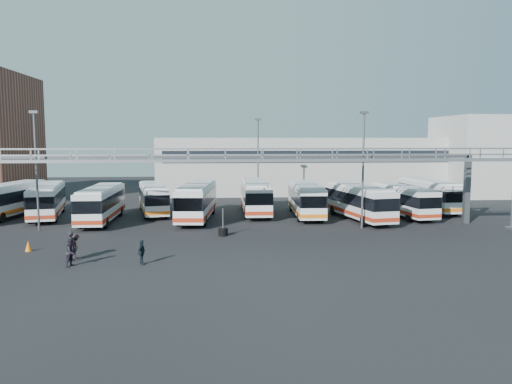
{
  "coord_description": "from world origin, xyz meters",
  "views": [
    {
      "loc": [
        -0.55,
        -35.55,
        7.83
      ],
      "look_at": [
        2.57,
        6.0,
        3.4
      ],
      "focal_mm": 35.0,
      "sensor_mm": 36.0,
      "label": 1
    }
  ],
  "objects": [
    {
      "name": "bus_8",
      "position": [
        18.06,
        13.43,
        1.73
      ],
      "size": [
        3.79,
        10.56,
        3.14
      ],
      "rotation": [
        0.0,
        0.0,
        0.14
      ],
      "color": "silver",
      "rests_on": "ground"
    },
    {
      "name": "bus_3",
      "position": [
        -7.43,
        17.1,
        1.73
      ],
      "size": [
        4.42,
        10.59,
        3.13
      ],
      "rotation": [
        0.0,
        0.0,
        0.2
      ],
      "color": "silver",
      "rests_on": "ground"
    },
    {
      "name": "pedestrian_d",
      "position": [
        -5.41,
        -4.51,
        0.79
      ],
      "size": [
        0.62,
        0.99,
        1.57
      ],
      "primitive_type": "imported",
      "rotation": [
        0.0,
        0.0,
        1.29
      ],
      "color": "black",
      "rests_on": "ground"
    },
    {
      "name": "tire_stack",
      "position": [
        -0.24,
        4.5,
        0.38
      ],
      "size": [
        0.78,
        0.78,
        2.24
      ],
      "color": "black",
      "rests_on": "ground"
    },
    {
      "name": "bus_0",
      "position": [
        -21.46,
        15.91,
        1.88
      ],
      "size": [
        4.24,
        11.46,
        3.4
      ],
      "rotation": [
        0.0,
        0.0,
        -0.15
      ],
      "color": "silver",
      "rests_on": "ground"
    },
    {
      "name": "bus_7",
      "position": [
        12.97,
        11.53,
        1.87
      ],
      "size": [
        4.38,
        11.4,
        3.38
      ],
      "rotation": [
        0.0,
        0.0,
        0.17
      ],
      "color": "silver",
      "rests_on": "ground"
    },
    {
      "name": "bus_9",
      "position": [
        22.52,
        17.07,
        1.86
      ],
      "size": [
        3.21,
        11.19,
        3.36
      ],
      "rotation": [
        0.0,
        0.0,
        0.06
      ],
      "color": "silver",
      "rests_on": "ground"
    },
    {
      "name": "bus_2",
      "position": [
        -11.66,
        12.11,
        1.85
      ],
      "size": [
        2.66,
        11.04,
        3.35
      ],
      "rotation": [
        0.0,
        0.0,
        0.01
      ],
      "color": "silver",
      "rests_on": "ground"
    },
    {
      "name": "bus_4",
      "position": [
        -2.69,
        12.79,
        1.95
      ],
      "size": [
        3.71,
        11.77,
        3.52
      ],
      "rotation": [
        0.0,
        0.0,
        -0.09
      ],
      "color": "silver",
      "rests_on": "ground"
    },
    {
      "name": "light_pole_left",
      "position": [
        -16.0,
        8.0,
        5.73
      ],
      "size": [
        0.7,
        0.35,
        10.21
      ],
      "color": "#4C4F54",
      "rests_on": "ground"
    },
    {
      "name": "pedestrian_b",
      "position": [
        -9.65,
        -4.6,
        0.88
      ],
      "size": [
        0.97,
        1.06,
        1.76
      ],
      "primitive_type": "imported",
      "rotation": [
        0.0,
        0.0,
        1.12
      ],
      "color": "black",
      "rests_on": "ground"
    },
    {
      "name": "pedestrian_a",
      "position": [
        -10.06,
        -3.13,
        0.97
      ],
      "size": [
        0.66,
        0.81,
        1.93
      ],
      "primitive_type": "imported",
      "rotation": [
        0.0,
        0.0,
        1.89
      ],
      "color": "black",
      "rests_on": "ground"
    },
    {
      "name": "ground",
      "position": [
        0.0,
        0.0,
        0.0
      ],
      "size": [
        140.0,
        140.0,
        0.0
      ],
      "primitive_type": "plane",
      "color": "black",
      "rests_on": "ground"
    },
    {
      "name": "cone_right",
      "position": [
        -13.92,
        -0.11,
        0.37
      ],
      "size": [
        0.52,
        0.52,
        0.74
      ],
      "primitive_type": "cone",
      "rotation": [
        0.0,
        0.0,
        -0.12
      ],
      "color": "orange",
      "rests_on": "ground"
    },
    {
      "name": "light_pole_mid",
      "position": [
        12.0,
        7.0,
        5.73
      ],
      "size": [
        0.7,
        0.35,
        10.21
      ],
      "color": "#4C4F54",
      "rests_on": "ground"
    },
    {
      "name": "pedestrian_c",
      "position": [
        -9.98,
        -2.54,
        0.82
      ],
      "size": [
        0.74,
        1.13,
        1.64
      ],
      "primitive_type": "imported",
      "rotation": [
        0.0,
        0.0,
        1.7
      ],
      "color": "black",
      "rests_on": "ground"
    },
    {
      "name": "warehouse",
      "position": [
        12.0,
        38.0,
        4.0
      ],
      "size": [
        42.0,
        14.0,
        8.0
      ],
      "primitive_type": "cube",
      "color": "#9E9E99",
      "rests_on": "ground"
    },
    {
      "name": "bus_5",
      "position": [
        3.28,
        16.29,
        1.91
      ],
      "size": [
        2.73,
        11.41,
        3.46
      ],
      "rotation": [
        0.0,
        0.0,
        -0.01
      ],
      "color": "silver",
      "rests_on": "ground"
    },
    {
      "name": "bus_6",
      "position": [
        8.28,
        14.21,
        1.86
      ],
      "size": [
        3.03,
        11.14,
        3.35
      ],
      "rotation": [
        0.0,
        0.0,
        -0.04
      ],
      "color": "silver",
      "rests_on": "ground"
    },
    {
      "name": "bus_1",
      "position": [
        -17.68,
        15.26,
        1.85
      ],
      "size": [
        4.72,
        11.27,
        3.34
      ],
      "rotation": [
        0.0,
        0.0,
        0.2
      ],
      "color": "silver",
      "rests_on": "ground"
    },
    {
      "name": "light_pole_back",
      "position": [
        4.0,
        22.0,
        5.73
      ],
      "size": [
        0.7,
        0.35,
        10.21
      ],
      "color": "#4C4F54",
      "rests_on": "ground"
    },
    {
      "name": "gantry",
      "position": [
        0.0,
        5.87,
        5.51
      ],
      "size": [
        51.4,
        5.15,
        7.1
      ],
      "color": "gray",
      "rests_on": "ground"
    },
    {
      "name": "building_right",
      "position": [
        38.0,
        32.0,
        5.5
      ],
      "size": [
        14.0,
        12.0,
        11.0
      ],
      "primitive_type": "cube",
      "color": "#B2B2AD",
      "rests_on": "ground"
    }
  ]
}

